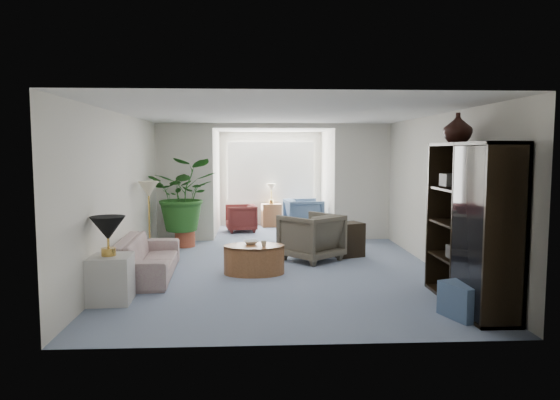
{
  "coord_description": "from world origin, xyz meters",
  "views": [
    {
      "loc": [
        -0.44,
        -7.9,
        1.92
      ],
      "look_at": [
        0.0,
        0.6,
        1.1
      ],
      "focal_mm": 32.83,
      "sensor_mm": 36.0,
      "label": 1
    }
  ],
  "objects": [
    {
      "name": "wingback_chair",
      "position": [
        0.57,
        0.94,
        0.41
      ],
      "size": [
        1.26,
        1.27,
        0.83
      ],
      "primitive_type": "imported",
      "rotation": [
        0.0,
        0.0,
        3.85
      ],
      "color": "#575245",
      "rests_on": "ground"
    },
    {
      "name": "sunroom_chair_blue",
      "position": [
        0.75,
        4.22,
        0.39
      ],
      "size": [
        0.96,
        0.94,
        0.78
      ],
      "primitive_type": "imported",
      "rotation": [
        0.0,
        0.0,
        1.71
      ],
      "color": "slate",
      "rests_on": "ground"
    },
    {
      "name": "floor",
      "position": [
        0.0,
        0.0,
        0.0
      ],
      "size": [
        6.0,
        6.0,
        0.0
      ],
      "primitive_type": "plane",
      "color": "#8391AC",
      "rests_on": "ground"
    },
    {
      "name": "framed_picture",
      "position": [
        2.46,
        -0.1,
        1.7
      ],
      "size": [
        0.04,
        0.5,
        0.4
      ],
      "primitive_type": "cube",
      "color": "#AC9D89"
    },
    {
      "name": "sunroom_table",
      "position": [
        0.0,
        4.97,
        0.29
      ],
      "size": [
        0.52,
        0.43,
        0.58
      ],
      "primitive_type": "cube",
      "rotation": [
        0.0,
        0.0,
        0.14
      ],
      "color": "#995F37",
      "rests_on": "ground"
    },
    {
      "name": "sunroom_chair_maroon",
      "position": [
        -0.75,
        4.22,
        0.32
      ],
      "size": [
        0.8,
        0.78,
        0.64
      ],
      "primitive_type": "imported",
      "rotation": [
        0.0,
        0.0,
        -1.43
      ],
      "color": "maroon",
      "rests_on": "ground"
    },
    {
      "name": "side_table_dark",
      "position": [
        1.27,
        1.24,
        0.31
      ],
      "size": [
        0.63,
        0.57,
        0.62
      ],
      "primitive_type": "cube",
      "rotation": [
        0.0,
        0.0,
        0.36
      ],
      "color": "black",
      "rests_on": "ground"
    },
    {
      "name": "floor_lamp",
      "position": [
        -2.28,
        1.13,
        1.25
      ],
      "size": [
        0.36,
        0.36,
        0.28
      ],
      "primitive_type": "cone",
      "color": "beige",
      "rests_on": "ground"
    },
    {
      "name": "back_header",
      "position": [
        0.0,
        3.0,
        2.45
      ],
      "size": [
        2.6,
        0.12,
        0.1
      ],
      "primitive_type": "cube",
      "color": "silver",
      "rests_on": "back_pier_left"
    },
    {
      "name": "coffee_table",
      "position": [
        -0.44,
        -0.01,
        0.23
      ],
      "size": [
        1.12,
        1.12,
        0.45
      ],
      "primitive_type": "cylinder",
      "rotation": [
        0.0,
        0.0,
        0.2
      ],
      "color": "#995F37",
      "rests_on": "ground"
    },
    {
      "name": "back_pier_right",
      "position": [
        1.9,
        3.0,
        1.25
      ],
      "size": [
        1.2,
        0.12,
        2.5
      ],
      "primitive_type": "cube",
      "color": "silver",
      "rests_on": "ground"
    },
    {
      "name": "sofa",
      "position": [
        -2.07,
        -0.08,
        0.3
      ],
      "size": [
        0.9,
        2.07,
        0.59
      ],
      "primitive_type": "imported",
      "rotation": [
        0.0,
        0.0,
        1.62
      ],
      "color": "#B8AC9B",
      "rests_on": "ground"
    },
    {
      "name": "table_lamp",
      "position": [
        -2.27,
        -1.43,
        0.95
      ],
      "size": [
        0.44,
        0.44,
        0.3
      ],
      "primitive_type": "cone",
      "color": "black",
      "rests_on": "end_table"
    },
    {
      "name": "plant_pot",
      "position": [
        -1.82,
        2.34,
        0.16
      ],
      "size": [
        0.4,
        0.4,
        0.32
      ],
      "primitive_type": "cylinder",
      "color": "#AE4C32",
      "rests_on": "ground"
    },
    {
      "name": "back_pier_left",
      "position": [
        -1.9,
        3.0,
        1.25
      ],
      "size": [
        1.2,
        0.12,
        2.5
      ],
      "primitive_type": "cube",
      "color": "silver",
      "rests_on": "ground"
    },
    {
      "name": "ottoman",
      "position": [
        2.04,
        -2.23,
        0.2
      ],
      "size": [
        0.64,
        0.64,
        0.4
      ],
      "primitive_type": "cube",
      "rotation": [
        0.0,
        0.0,
        0.34
      ],
      "color": "slate",
      "rests_on": "ground"
    },
    {
      "name": "cabinet_urn",
      "position": [
        2.23,
        -1.29,
        2.22
      ],
      "size": [
        0.37,
        0.37,
        0.39
      ],
      "primitive_type": "imported",
      "color": "black",
      "rests_on": "entertainment_cabinet"
    },
    {
      "name": "entertainment_cabinet",
      "position": [
        2.23,
        -1.79,
        1.01
      ],
      "size": [
        0.49,
        1.82,
        2.02
      ],
      "primitive_type": "cube",
      "color": "black",
      "rests_on": "ground"
    },
    {
      "name": "end_table",
      "position": [
        -2.27,
        -1.43,
        0.3
      ],
      "size": [
        0.57,
        0.57,
        0.6
      ],
      "primitive_type": "cube",
      "rotation": [
        0.0,
        0.0,
        0.05
      ],
      "color": "silver",
      "rests_on": "ground"
    },
    {
      "name": "shelf_clutter",
      "position": [
        2.18,
        -1.89,
        1.09
      ],
      "size": [
        0.3,
        1.25,
        1.06
      ],
      "color": "#292624",
      "rests_on": "entertainment_cabinet"
    },
    {
      "name": "house_plant",
      "position": [
        -1.82,
        2.34,
        1.05
      ],
      "size": [
        1.32,
        1.14,
        1.46
      ],
      "primitive_type": "imported",
      "color": "#276021",
      "rests_on": "plant_pot"
    },
    {
      "name": "window_blinds",
      "position": [
        0.0,
        5.15,
        1.4
      ],
      "size": [
        2.2,
        0.02,
        1.5
      ],
      "primitive_type": "cube",
      "color": "white"
    },
    {
      "name": "coffee_bowl",
      "position": [
        -0.49,
        0.09,
        0.48
      ],
      "size": [
        0.27,
        0.27,
        0.06
      ],
      "primitive_type": "imported",
      "rotation": [
        0.0,
        0.0,
        0.2
      ],
      "color": "white",
      "rests_on": "coffee_table"
    },
    {
      "name": "window_pane",
      "position": [
        0.0,
        5.18,
        1.4
      ],
      "size": [
        2.2,
        0.02,
        1.5
      ],
      "primitive_type": "cube",
      "color": "white"
    },
    {
      "name": "coffee_cup",
      "position": [
        -0.29,
        -0.11,
        0.49
      ],
      "size": [
        0.11,
        0.11,
        0.08
      ],
      "primitive_type": "imported",
      "rotation": [
        0.0,
        0.0,
        0.2
      ],
      "color": "silver",
      "rests_on": "coffee_table"
    },
    {
      "name": "sunroom_floor",
      "position": [
        0.0,
        4.1,
        0.0
      ],
      "size": [
        2.6,
        2.6,
        0.0
      ],
      "primitive_type": "plane",
      "color": "#8391AC",
      "rests_on": "ground"
    }
  ]
}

